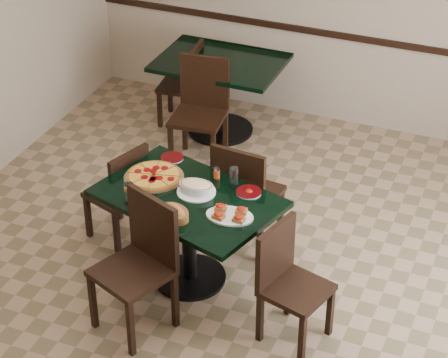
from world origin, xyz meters
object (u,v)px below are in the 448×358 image
at_px(pepperoni_pizza, 154,176).
at_px(lasagna_casserole, 196,187).
at_px(chair_left, 122,190).
at_px(bruschetta_platter, 230,214).
at_px(chair_right, 287,277).
at_px(chair_far, 244,191).
at_px(main_table, 188,217).
at_px(chair_near, 142,257).
at_px(back_chair_near, 201,105).
at_px(back_table, 220,82).
at_px(bread_basket, 174,213).
at_px(back_chair_left, 187,81).

relative_size(pepperoni_pizza, lasagna_casserole, 1.59).
bearing_deg(chair_left, bruschetta_platter, 88.05).
bearing_deg(chair_right, lasagna_casserole, 82.77).
bearing_deg(chair_far, bruschetta_platter, 107.60).
bearing_deg(chair_right, main_table, 87.44).
height_order(chair_near, chair_right, chair_near).
distance_m(main_table, back_chair_near, 1.77).
distance_m(back_table, chair_far, 1.89).
bearing_deg(back_chair_near, bread_basket, -77.71).
height_order(main_table, pepperoni_pizza, pepperoni_pizza).
xyz_separation_m(bread_basket, bruschetta_platter, (0.35, 0.15, -0.02)).
distance_m(back_table, chair_near, 2.78).
distance_m(chair_near, chair_left, 1.00).
distance_m(back_chair_left, pepperoni_pizza, 2.24).
relative_size(back_table, chair_right, 1.34).
relative_size(main_table, back_table, 1.24).
bearing_deg(main_table, back_chair_left, 130.62).
height_order(back_table, chair_far, chair_far).
distance_m(back_table, chair_left, 1.92).
xyz_separation_m(chair_right, chair_left, (-1.54, 0.54, -0.02)).
relative_size(chair_far, pepperoni_pizza, 2.13).
bearing_deg(pepperoni_pizza, back_chair_left, 108.50).
bearing_deg(back_chair_left, bread_basket, 15.66).
height_order(pepperoni_pizza, bruschetta_platter, bruschetta_platter).
bearing_deg(bread_basket, back_chair_near, 135.04).
distance_m(back_table, lasagna_casserole, 2.25).
distance_m(main_table, chair_near, 0.55).
height_order(back_chair_left, bruschetta_platter, back_chair_left).
distance_m(chair_near, back_chair_near, 2.25).
bearing_deg(bread_basket, pepperoni_pizza, 158.04).
distance_m(chair_far, chair_near, 1.11).
bearing_deg(bread_basket, lasagna_casserole, 114.36).
bearing_deg(pepperoni_pizza, back_chair_near, 101.17).
distance_m(chair_left, bruschetta_platter, 1.17).
xyz_separation_m(chair_right, pepperoni_pizza, (-1.18, 0.40, 0.29)).
height_order(main_table, chair_near, chair_near).
relative_size(back_chair_left, bruschetta_platter, 2.31).
height_order(main_table, bruschetta_platter, bruschetta_platter).
bearing_deg(chair_right, back_chair_near, 53.00).
bearing_deg(bruschetta_platter, back_chair_left, 115.44).
xyz_separation_m(back_table, lasagna_casserole, (0.70, -2.12, 0.27)).
xyz_separation_m(chair_left, back_chair_near, (0.06, 1.39, 0.08)).
xyz_separation_m(chair_far, chair_near, (-0.33, -1.06, 0.03)).
height_order(chair_right, back_chair_near, back_chair_near).
distance_m(chair_left, lasagna_casserole, 0.83).
height_order(chair_near, lasagna_casserole, chair_near).
distance_m(chair_far, pepperoni_pizza, 0.72).
distance_m(back_table, bruschetta_platter, 2.54).
bearing_deg(back_chair_near, bruschetta_platter, -67.11).
distance_m(chair_near, lasagna_casserole, 0.66).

